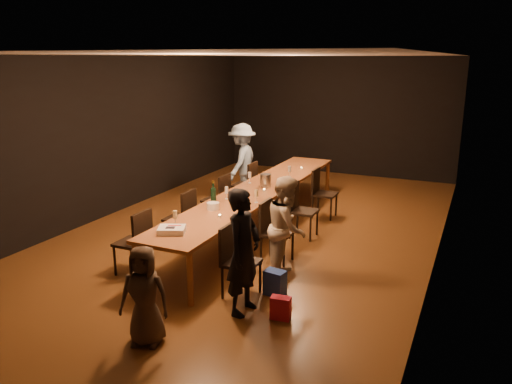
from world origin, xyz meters
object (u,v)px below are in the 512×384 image
at_px(chair_right_3, 325,194).
at_px(birthday_cake, 172,230).
at_px(chair_left_1, 179,218).
at_px(chair_right_0, 241,262).
at_px(woman_tan, 287,227).
at_px(child, 144,296).
at_px(woman_birthday, 243,252).
at_px(plate_stack, 213,206).
at_px(table, 258,192).
at_px(champagne_bottle, 213,192).
at_px(chair_left_0, 132,242).
at_px(chair_left_2, 216,199).
at_px(chair_right_2, 304,211).
at_px(chair_right_1, 277,232).
at_px(man_blue, 242,162).
at_px(ice_bucket, 266,180).
at_px(chair_left_3, 244,184).

distance_m(chair_right_3, birthday_cake, 3.85).
bearing_deg(chair_left_1, chair_right_0, -125.22).
xyz_separation_m(chair_left_1, woman_tan, (2.00, -0.39, 0.25)).
distance_m(chair_right_3, child, 5.02).
bearing_deg(chair_right_3, woman_birthday, 2.95).
relative_size(birthday_cake, plate_stack, 2.27).
relative_size(table, champagne_bottle, 16.70).
xyz_separation_m(chair_left_0, woman_birthday, (1.90, -0.35, 0.30)).
relative_size(chair_left_2, child, 0.85).
bearing_deg(table, woman_birthday, -69.06).
height_order(chair_right_2, birthday_cake, chair_right_2).
bearing_deg(woman_tan, chair_right_1, 24.11).
bearing_deg(champagne_bottle, plate_stack, -62.17).
relative_size(table, man_blue, 3.69).
distance_m(chair_left_0, champagne_bottle, 1.52).
distance_m(chair_right_0, ice_bucket, 2.79).
relative_size(chair_left_1, child, 0.85).
height_order(chair_right_1, chair_left_2, same).
bearing_deg(table, chair_left_1, -125.31).
bearing_deg(woman_birthday, chair_left_0, 82.95).
distance_m(woman_tan, ice_bucket, 2.15).
xyz_separation_m(chair_right_0, chair_left_3, (-1.70, 3.60, 0.00)).
distance_m(chair_right_1, chair_left_1, 1.70).
distance_m(chair_right_1, child, 2.64).
xyz_separation_m(chair_left_3, woman_tan, (2.00, -2.79, 0.25)).
height_order(chair_left_1, birthday_cake, chair_left_1).
xyz_separation_m(man_blue, champagne_bottle, (0.86, -2.78, 0.12)).
xyz_separation_m(child, champagne_bottle, (-0.69, 2.73, 0.38)).
xyz_separation_m(woman_tan, birthday_cake, (-1.25, -0.93, 0.08)).
height_order(table, chair_right_0, chair_right_0).
xyz_separation_m(table, chair_left_0, (-0.85, -2.40, -0.24)).
distance_m(table, chair_left_0, 2.56).
height_order(birthday_cake, ice_bucket, ice_bucket).
relative_size(chair_left_0, plate_stack, 4.93).
height_order(table, chair_left_0, chair_left_0).
bearing_deg(champagne_bottle, man_blue, 107.24).
bearing_deg(chair_left_1, man_blue, 5.88).
bearing_deg(chair_right_3, chair_left_3, -90.00).
height_order(woman_tan, birthday_cake, woman_tan).
xyz_separation_m(chair_right_1, chair_left_2, (-1.70, 1.20, 0.00)).
xyz_separation_m(chair_left_1, woman_birthday, (1.90, -1.55, 0.30)).
relative_size(champagne_bottle, ice_bucket, 1.65).
distance_m(table, chair_right_2, 0.88).
bearing_deg(chair_left_3, birthday_cake, -168.58).
xyz_separation_m(chair_right_2, man_blue, (-2.00, 1.71, 0.35)).
relative_size(chair_right_2, woman_birthday, 0.61).
distance_m(table, chair_right_3, 1.49).
relative_size(chair_left_3, man_blue, 0.57).
height_order(chair_right_3, chair_left_3, same).
relative_size(man_blue, ice_bucket, 7.47).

